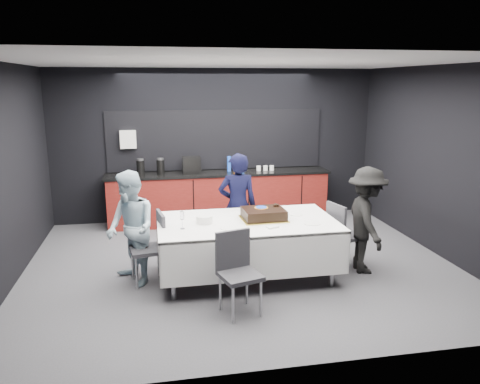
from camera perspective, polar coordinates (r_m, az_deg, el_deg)
name	(u,v)px	position (r m, az deg, el deg)	size (l,w,h in m)	color
ground	(241,265)	(6.76, 0.16, -8.89)	(6.00, 6.00, 0.00)	#46474C
room_shell	(241,135)	(6.30, 0.17, 6.97)	(6.04, 5.04, 2.82)	white
kitchenette	(218,193)	(8.68, -2.69, -0.13)	(4.10, 0.64, 2.05)	#58110E
party_table	(247,231)	(6.17, 0.86, -4.75)	(2.32, 1.32, 0.78)	#99999E
cake_assembly	(264,214)	(6.18, 2.90, -2.70)	(0.60, 0.49, 0.18)	gold
plate_stack	(204,219)	(6.03, -4.37, -3.34)	(0.21, 0.21, 0.10)	white
loose_plate_near	(229,228)	(5.82, -1.37, -4.40)	(0.22, 0.22, 0.01)	white
loose_plate_right_a	(296,214)	(6.46, 6.81, -2.69)	(0.20, 0.20, 0.01)	white
loose_plate_right_b	(312,223)	(6.07, 8.78, -3.78)	(0.22, 0.22, 0.01)	white
loose_plate_far	(246,211)	(6.56, 0.72, -2.34)	(0.21, 0.21, 0.01)	white
fork_pile	(272,227)	(5.84, 3.96, -4.26)	(0.15, 0.09, 0.02)	white
champagne_flute	(182,216)	(5.79, -7.07, -2.98)	(0.06, 0.06, 0.22)	white
chair_left	(153,243)	(6.15, -10.55, -6.09)	(0.49, 0.49, 0.92)	#2E2D33
chair_right	(342,231)	(6.67, 12.31, -4.62)	(0.51, 0.51, 0.92)	#2E2D33
chair_near	(237,266)	(5.30, -0.37, -9.04)	(0.52, 0.52, 0.92)	#2E2D33
person_center	(238,206)	(6.87, -0.30, -1.67)	(0.57, 0.37, 1.56)	black
person_left	(131,229)	(6.10, -13.16, -4.37)	(0.72, 0.56, 1.47)	#A4BFCE
person_right	(366,220)	(6.56, 15.15, -3.33)	(0.94, 0.54, 1.45)	black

